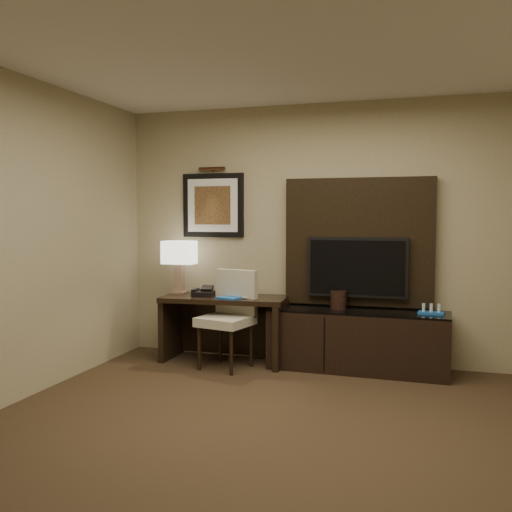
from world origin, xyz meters
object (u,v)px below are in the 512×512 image
at_px(tv, 357,267).
at_px(ice_bucket, 338,300).
at_px(minibar_tray, 431,310).
at_px(desk, 225,329).
at_px(table_lamp, 179,265).
at_px(desk_chair, 225,320).
at_px(desk_phone, 203,291).
at_px(credenza, 358,341).

bearing_deg(tv, ice_bucket, -149.10).
height_order(ice_bucket, minibar_tray, ice_bucket).
xyz_separation_m(desk, table_lamp, (-0.57, 0.12, 0.66)).
bearing_deg(desk_chair, desk, 124.83).
bearing_deg(desk_chair, desk_phone, 159.63).
relative_size(tv, desk_phone, 4.59).
bearing_deg(desk_chair, table_lamp, 164.70).
relative_size(tv, desk_chair, 1.02).
relative_size(desk_chair, ice_bucket, 5.44).
height_order(credenza, tv, tv).
height_order(tv, table_lamp, tv).
height_order(desk, credenza, desk).
height_order(credenza, table_lamp, table_lamp).
bearing_deg(tv, desk_chair, -160.89).
relative_size(credenza, ice_bucket, 9.69).
height_order(desk, desk_phone, desk_phone).
xyz_separation_m(desk, credenza, (1.38, 0.05, -0.04)).
relative_size(credenza, table_lamp, 2.82).
relative_size(desk_phone, minibar_tray, 0.92).
xyz_separation_m(desk_chair, table_lamp, (-0.66, 0.36, 0.51)).
bearing_deg(tv, table_lamp, -177.76).
bearing_deg(desk_chair, minibar_tray, 21.35).
xyz_separation_m(desk_phone, minibar_tray, (2.30, 0.07, -0.10)).
bearing_deg(credenza, minibar_tray, 0.56).
distance_m(tv, desk_phone, 1.62).
distance_m(desk, desk_phone, 0.46).
relative_size(desk_phone, ice_bucket, 1.20).
bearing_deg(credenza, desk, -176.36).
height_order(tv, ice_bucket, tv).
distance_m(desk_chair, table_lamp, 0.91).
relative_size(desk, minibar_tray, 5.44).
bearing_deg(tv, minibar_tray, -11.94).
bearing_deg(desk_phone, minibar_tray, -4.89).
bearing_deg(ice_bucket, desk_chair, -162.95).
relative_size(desk, desk_chair, 1.31).
bearing_deg(minibar_tray, desk_chair, -171.85).
relative_size(desk, credenza, 0.74).
bearing_deg(desk_chair, credenza, 26.13).
relative_size(credenza, desk_phone, 8.06).
bearing_deg(ice_bucket, desk, -175.76).
distance_m(desk, minibar_tray, 2.09).
distance_m(tv, minibar_tray, 0.82).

